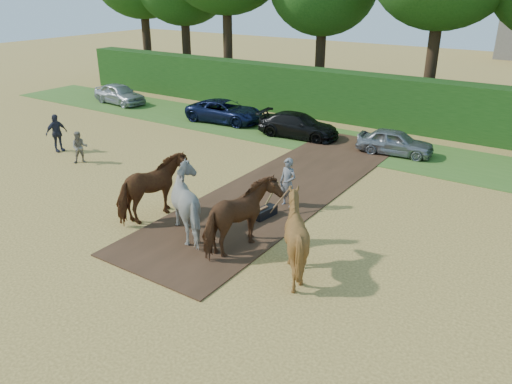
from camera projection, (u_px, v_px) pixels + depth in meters
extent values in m
plane|color=gold|center=(142.00, 243.00, 16.62)|extent=(120.00, 120.00, 0.00)
cube|color=#472D1C|center=(287.00, 186.00, 21.21)|extent=(4.50, 17.00, 0.05)
cube|color=#38601E|center=(328.00, 140.00, 27.34)|extent=(50.00, 5.00, 0.03)
cube|color=#14380F|center=(363.00, 99.00, 30.21)|extent=(46.00, 1.60, 3.00)
imported|color=tan|center=(80.00, 147.00, 23.72)|extent=(0.94, 0.95, 1.55)
imported|color=#292B37|center=(57.00, 133.00, 25.29)|extent=(0.61, 1.18, 1.93)
imported|color=brown|center=(153.00, 189.00, 17.95)|extent=(1.62, 2.91, 2.34)
imported|color=#B7B2A4|center=(195.00, 202.00, 16.84)|extent=(2.57, 2.28, 2.34)
imported|color=brown|center=(241.00, 218.00, 15.74)|extent=(1.62, 2.91, 2.34)
imported|color=brown|center=(295.00, 236.00, 14.63)|extent=(2.16, 2.36, 2.35)
cube|color=black|center=(265.00, 213.00, 18.35)|extent=(0.52, 1.05, 0.39)
cube|color=brown|center=(253.00, 214.00, 17.81)|extent=(0.32, 1.56, 0.11)
cylinder|color=brown|center=(271.00, 196.00, 18.76)|extent=(0.08, 1.13, 0.82)
cylinder|color=brown|center=(281.00, 199.00, 18.46)|extent=(0.37, 1.11, 0.82)
imported|color=gray|center=(288.00, 183.00, 18.97)|extent=(0.77, 0.56, 1.96)
imported|color=#A2A5A9|center=(119.00, 94.00, 35.32)|extent=(4.36, 2.07, 1.44)
imported|color=#121939|center=(225.00, 111.00, 30.74)|extent=(5.08, 2.76, 1.35)
imported|color=black|center=(298.00, 125.00, 27.77)|extent=(4.74, 2.24, 1.34)
imported|color=gray|center=(395.00, 142.00, 24.96)|extent=(3.90, 1.93, 1.28)
cylinder|color=#382616|center=(147.00, 47.00, 42.70)|extent=(0.70, 0.70, 5.85)
cylinder|color=#382616|center=(187.00, 52.00, 41.13)|extent=(0.70, 0.70, 5.40)
cylinder|color=#382616|center=(228.00, 51.00, 37.58)|extent=(0.70, 0.70, 6.53)
cylinder|color=#382616|center=(320.00, 65.00, 35.41)|extent=(0.70, 0.70, 5.17)
cylinder|color=#382616|center=(430.00, 71.00, 30.38)|extent=(0.70, 0.70, 6.08)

